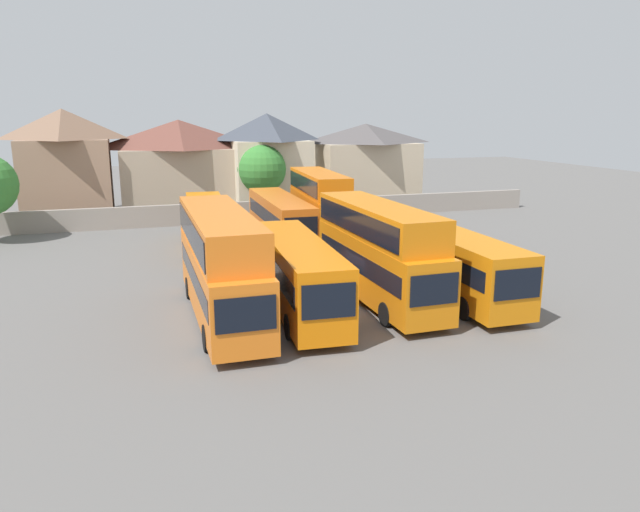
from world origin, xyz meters
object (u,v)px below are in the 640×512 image
object	(u,v)px
house_terrace_left	(66,164)
house_terrace_centre	(180,166)
bus_5	(207,222)
bus_1	(221,259)
bus_6	(280,217)
bus_4	(452,261)
bus_2	(298,272)
house_terrace_far_right	(365,163)
bus_3	(378,248)
bus_7	(320,203)
tree_left_of_lot	(262,169)
house_terrace_right	(267,162)

from	to	relation	value
house_terrace_left	house_terrace_centre	size ratio (longest dim) A/B	0.84
bus_5	house_terrace_centre	size ratio (longest dim) A/B	0.91
bus_1	house_terrace_centre	xyz separation A→B (m)	(1.01, 31.69, 1.65)
bus_6	bus_4	bearing A→B (deg)	20.15
bus_2	bus_5	distance (m)	15.24
house_terrace_left	house_terrace_far_right	xyz separation A→B (m)	(28.80, 0.66, -0.74)
house_terrace_left	house_terrace_far_right	distance (m)	28.82
bus_2	bus_3	bearing A→B (deg)	98.65
bus_4	bus_7	distance (m)	15.63
house_terrace_far_right	tree_left_of_lot	distance (m)	12.89
bus_3	bus_4	distance (m)	4.02
bus_2	bus_4	bearing A→B (deg)	92.84
bus_1	bus_7	bearing A→B (deg)	148.12
bus_4	bus_1	bearing A→B (deg)	-90.59
house_terrace_right	house_terrace_left	bearing A→B (deg)	178.66
bus_1	house_terrace_centre	world-z (taller)	house_terrace_centre
house_terrace_left	house_terrace_centre	bearing A→B (deg)	2.68
bus_6	bus_1	bearing A→B (deg)	-22.15
house_terrace_right	house_terrace_far_right	bearing A→B (deg)	5.82
bus_7	bus_1	bearing A→B (deg)	-28.05
tree_left_of_lot	house_terrace_centre	bearing A→B (deg)	147.11
bus_5	tree_left_of_lot	world-z (taller)	tree_left_of_lot
bus_2	house_terrace_far_right	xyz separation A→B (m)	(16.27, 31.99, 2.24)
bus_1	bus_4	distance (m)	11.84
bus_2	bus_6	distance (m)	15.51
bus_5	tree_left_of_lot	xyz separation A→B (m)	(6.60, 12.31, 2.40)
house_terrace_right	bus_4	bearing A→B (deg)	-85.28
tree_left_of_lot	bus_6	bearing A→B (deg)	-96.11
house_terrace_centre	bus_1	bearing A→B (deg)	-91.83
bus_5	house_terrace_left	bearing A→B (deg)	-144.24
bus_7	bus_2	bearing A→B (deg)	-17.10
bus_5	house_terrace_centre	distance (m)	16.93
bus_3	house_terrace_right	world-z (taller)	house_terrace_right
house_terrace_centre	bus_4	bearing A→B (deg)	-71.32
bus_7	house_terrace_far_right	distance (m)	19.66
bus_1	house_terrace_far_right	world-z (taller)	house_terrace_far_right
bus_3	tree_left_of_lot	size ratio (longest dim) A/B	1.70
house_terrace_right	house_terrace_far_right	size ratio (longest dim) A/B	0.89
bus_6	house_terrace_right	distance (m)	16.14
bus_7	house_terrace_far_right	xyz separation A→B (m)	(10.31, 16.68, 1.34)
house_terrace_right	house_terrace_far_right	xyz separation A→B (m)	(10.66, 1.09, -0.53)
bus_1	bus_7	world-z (taller)	bus_7
bus_4	bus_7	world-z (taller)	bus_7
bus_3	bus_6	size ratio (longest dim) A/B	0.93
bus_3	house_terrace_left	size ratio (longest dim) A/B	1.16
bus_5	bus_6	size ratio (longest dim) A/B	0.87
bus_2	house_terrace_right	distance (m)	31.54
bus_4	tree_left_of_lot	size ratio (longest dim) A/B	1.71
bus_6	bus_7	bearing A→B (deg)	92.89
house_terrace_far_right	tree_left_of_lot	world-z (taller)	house_terrace_far_right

